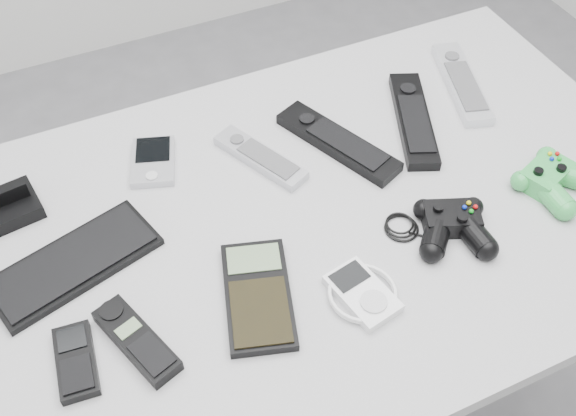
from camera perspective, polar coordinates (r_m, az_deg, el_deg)
name	(u,v)px	position (r m, az deg, el deg)	size (l,w,h in m)	color
floor	(330,403)	(1.82, 3.55, -16.12)	(3.50, 3.50, 0.00)	slate
desk	(324,236)	(1.17, 3.05, -2.35)	(1.20, 0.77, 0.80)	#9E9EA1
pda_keyboard	(74,262)	(1.09, -17.69, -4.41)	(0.26, 0.11, 0.02)	black
dock_bracket	(5,202)	(1.18, -22.84, 0.46)	(0.10, 0.09, 0.05)	black
pda	(153,161)	(1.20, -11.36, 3.94)	(0.07, 0.11, 0.02)	#B1B2B9
remote_silver_a	(260,157)	(1.18, -2.36, 4.35)	(0.05, 0.19, 0.02)	#B1B2B9
remote_black_a	(413,119)	(1.27, 10.58, 7.45)	(0.06, 0.25, 0.03)	black
remote_black_b	(338,142)	(1.21, 4.24, 5.63)	(0.06, 0.25, 0.02)	black
remote_silver_b	(462,82)	(1.38, 14.48, 10.27)	(0.05, 0.24, 0.02)	silver
mobile_phone	(76,361)	(0.99, -17.53, -12.23)	(0.05, 0.11, 0.02)	black
cordless_handset	(137,340)	(0.98, -12.70, -10.84)	(0.05, 0.15, 0.02)	black
calculator	(258,295)	(1.00, -2.56, -7.36)	(0.10, 0.19, 0.02)	black
mp3_player	(362,293)	(1.01, 6.32, -7.15)	(0.10, 0.11, 0.02)	white
controller_black	(453,224)	(1.10, 13.81, -1.30)	(0.21, 0.13, 0.04)	black
controller_green	(553,178)	(1.22, 21.53, 2.41)	(0.12, 0.13, 0.04)	#24873C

